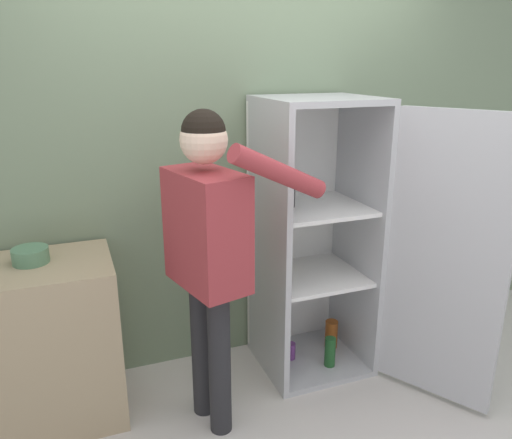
{
  "coord_description": "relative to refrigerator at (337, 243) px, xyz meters",
  "views": [
    {
      "loc": [
        -0.99,
        -1.9,
        1.87
      ],
      "look_at": [
        -0.03,
        0.63,
        1.01
      ],
      "focal_mm": 35.0,
      "sensor_mm": 36.0,
      "label": 1
    }
  ],
  "objects": [
    {
      "name": "person",
      "position": [
        -0.86,
        -0.23,
        0.22
      ],
      "size": [
        0.74,
        0.58,
        1.67
      ],
      "color": "#262628",
      "rests_on": "ground_plane"
    },
    {
      "name": "counter",
      "position": [
        -1.62,
        0.11,
        -0.38
      ],
      "size": [
        0.64,
        0.55,
        0.9
      ],
      "color": "tan",
      "rests_on": "ground_plane"
    },
    {
      "name": "refrigerator",
      "position": [
        0.0,
        0.0,
        0.0
      ],
      "size": [
        1.0,
        1.16,
        1.68
      ],
      "color": "#B7BABC",
      "rests_on": "ground_plane"
    },
    {
      "name": "bowl",
      "position": [
        -1.68,
        0.14,
        0.11
      ],
      "size": [
        0.18,
        0.18,
        0.08
      ],
      "color": "#517F5B",
      "rests_on": "counter"
    },
    {
      "name": "wall_back",
      "position": [
        -0.47,
        0.44,
        0.45
      ],
      "size": [
        7.0,
        0.06,
        2.55
      ],
      "color": "gray",
      "rests_on": "ground_plane"
    },
    {
      "name": "ground_plane",
      "position": [
        -0.47,
        -0.54,
        -0.83
      ],
      "size": [
        12.0,
        12.0,
        0.0
      ],
      "primitive_type": "plane",
      "color": "beige"
    }
  ]
}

